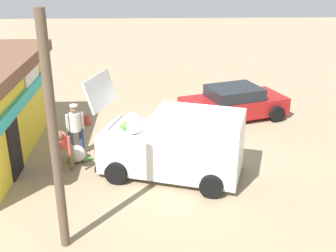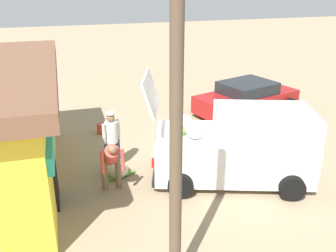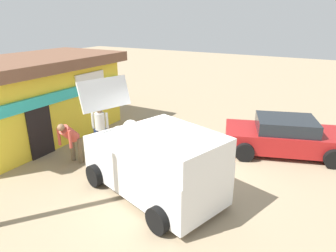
{
  "view_description": "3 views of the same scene",
  "coord_description": "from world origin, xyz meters",
  "views": [
    {
      "loc": [
        -12.27,
        0.56,
        5.94
      ],
      "look_at": [
        0.06,
        0.13,
        0.85
      ],
      "focal_mm": 44.97,
      "sensor_mm": 36.0,
      "label": 1
    },
    {
      "loc": [
        -9.53,
        4.01,
        5.13
      ],
      "look_at": [
        0.59,
        1.23,
        0.79
      ],
      "focal_mm": 40.6,
      "sensor_mm": 36.0,
      "label": 2
    },
    {
      "loc": [
        -7.44,
        -3.79,
        4.47
      ],
      "look_at": [
        0.55,
        0.76,
        1.12
      ],
      "focal_mm": 32.39,
      "sensor_mm": 36.0,
      "label": 3
    }
  ],
  "objects": [
    {
      "name": "unloaded_banana_pile",
      "position": [
        -0.58,
        2.97,
        0.22
      ],
      "size": [
        0.9,
        0.9,
        0.48
      ],
      "color": "silver",
      "rests_on": "ground_plane"
    },
    {
      "name": "storefront_bar",
      "position": [
        -0.3,
        6.06,
        1.58
      ],
      "size": [
        6.91,
        3.74,
        3.05
      ],
      "color": "yellow",
      "rests_on": "ground_plane"
    },
    {
      "name": "delivery_van",
      "position": [
        -1.54,
        -0.06,
        0.94
      ],
      "size": [
        3.02,
        4.52,
        2.78
      ],
      "color": "white",
      "rests_on": "ground_plane"
    },
    {
      "name": "customer_bending",
      "position": [
        -1.35,
        3.18,
        0.88
      ],
      "size": [
        0.73,
        0.57,
        1.45
      ],
      "color": "#726047",
      "rests_on": "ground_plane"
    },
    {
      "name": "ground_plane",
      "position": [
        0.0,
        0.0,
        0.0
      ],
      "size": [
        60.0,
        60.0,
        0.0
      ],
      "primitive_type": "plane",
      "color": "#9E896B"
    },
    {
      "name": "paint_bucket",
      "position": [
        2.4,
        3.07,
        0.17
      ],
      "size": [
        0.28,
        0.28,
        0.34
      ],
      "primitive_type": "cylinder",
      "color": "#BF3F33",
      "rests_on": "ground_plane"
    },
    {
      "name": "parked_sedan",
      "position": [
        2.9,
        -2.5,
        0.59
      ],
      "size": [
        3.08,
        4.31,
        1.24
      ],
      "color": "maroon",
      "rests_on": "ground_plane"
    },
    {
      "name": "vendor_standing",
      "position": [
        -0.16,
        3.01,
        0.96
      ],
      "size": [
        0.46,
        0.5,
        1.68
      ],
      "color": "navy",
      "rests_on": "ground_plane"
    }
  ]
}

